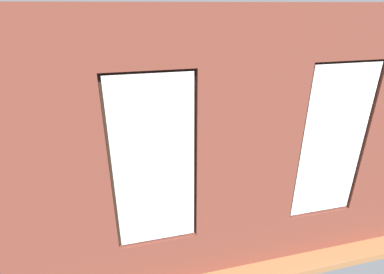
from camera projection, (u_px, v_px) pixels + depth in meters
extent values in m
cube|color=#99663D|center=(193.00, 171.00, 6.52)|extent=(6.65, 6.01, 0.10)
cube|color=brown|center=(248.00, 156.00, 3.50)|extent=(1.27, 0.16, 3.30)
cube|color=brown|center=(35.00, 182.00, 3.00)|extent=(1.46, 0.16, 3.30)
cube|color=brown|center=(312.00, 229.00, 4.28)|extent=(0.93, 0.16, 0.67)
cube|color=brown|center=(353.00, 32.00, 3.19)|extent=(0.93, 0.16, 0.58)
cube|color=white|center=(332.00, 145.00, 3.69)|extent=(0.87, 0.03, 1.99)
cube|color=#38281E|center=(329.00, 143.00, 3.75)|extent=(0.93, 0.04, 2.05)
cube|color=brown|center=(159.00, 258.00, 3.79)|extent=(0.93, 0.16, 0.67)
cube|color=brown|center=(146.00, 37.00, 2.71)|extent=(0.93, 0.16, 0.58)
cube|color=white|center=(154.00, 166.00, 3.21)|extent=(0.87, 0.03, 1.99)
cube|color=#38281E|center=(154.00, 163.00, 3.26)|extent=(0.93, 0.04, 2.05)
cube|color=olive|center=(239.00, 220.00, 4.00)|extent=(3.33, 0.24, 0.06)
cube|color=black|center=(246.00, 134.00, 3.48)|extent=(0.53, 0.03, 0.70)
cube|color=orange|center=(246.00, 133.00, 3.49)|extent=(0.47, 0.01, 0.64)
cube|color=silver|center=(23.00, 111.00, 4.99)|extent=(0.10, 5.01, 3.30)
cube|color=black|center=(217.00, 219.00, 4.69)|extent=(1.77, 0.85, 0.42)
cube|color=black|center=(225.00, 210.00, 4.24)|extent=(1.77, 0.24, 0.38)
cube|color=black|center=(264.00, 195.00, 4.73)|extent=(0.22, 0.85, 0.24)
cube|color=black|center=(167.00, 210.00, 4.39)|extent=(0.22, 0.85, 0.24)
cube|color=black|center=(237.00, 200.00, 4.69)|extent=(0.61, 0.65, 0.12)
cube|color=black|center=(195.00, 206.00, 4.54)|extent=(0.61, 0.65, 0.12)
cube|color=black|center=(289.00, 150.00, 6.87)|extent=(1.01, 1.93, 0.42)
cube|color=black|center=(304.00, 133.00, 6.80)|extent=(0.40, 1.87, 0.38)
cube|color=black|center=(271.00, 125.00, 7.45)|extent=(0.87, 0.29, 0.24)
cube|color=black|center=(316.00, 154.00, 6.04)|extent=(0.87, 0.29, 0.24)
cube|color=black|center=(280.00, 134.00, 7.06)|extent=(0.70, 0.71, 0.12)
cube|color=black|center=(299.00, 146.00, 6.44)|extent=(0.70, 0.71, 0.12)
cube|color=tan|center=(175.00, 157.00, 6.21)|extent=(1.42, 0.82, 0.04)
cube|color=tan|center=(200.00, 155.00, 6.74)|extent=(0.07, 0.07, 0.36)
cube|color=tan|center=(143.00, 161.00, 6.46)|extent=(0.07, 0.07, 0.36)
cube|color=tan|center=(210.00, 170.00, 6.13)|extent=(0.07, 0.07, 0.36)
cube|color=tan|center=(146.00, 178.00, 5.84)|extent=(0.07, 0.07, 0.36)
cylinder|color=#B23D38|center=(175.00, 154.00, 6.18)|extent=(0.08, 0.08, 0.09)
cylinder|color=#B7333D|center=(166.00, 152.00, 6.23)|extent=(0.08, 0.08, 0.13)
cylinder|color=#9E5638|center=(155.00, 159.00, 5.98)|extent=(0.13, 0.13, 0.10)
sphere|color=#3D8E42|center=(155.00, 153.00, 5.93)|extent=(0.15, 0.15, 0.15)
cube|color=black|center=(191.00, 151.00, 6.41)|extent=(0.11, 0.18, 0.02)
cube|color=black|center=(57.00, 184.00, 5.54)|extent=(1.15, 0.42, 0.48)
cube|color=black|center=(55.00, 171.00, 5.44)|extent=(0.47, 0.20, 0.05)
cube|color=black|center=(54.00, 169.00, 5.41)|extent=(0.06, 0.04, 0.06)
cube|color=black|center=(50.00, 152.00, 5.28)|extent=(1.08, 0.04, 0.60)
cube|color=black|center=(51.00, 152.00, 5.30)|extent=(1.03, 0.01, 0.55)
cylinder|color=gray|center=(250.00, 134.00, 8.07)|extent=(0.18, 0.18, 0.16)
cylinder|color=brown|center=(250.00, 128.00, 8.00)|extent=(0.03, 0.03, 0.18)
ellipsoid|color=#1E5B28|center=(251.00, 120.00, 7.90)|extent=(0.38, 0.38, 0.29)
cylinder|color=gray|center=(84.00, 139.00, 7.65)|extent=(0.27, 0.27, 0.26)
cylinder|color=brown|center=(83.00, 131.00, 7.56)|extent=(0.04, 0.04, 0.17)
ellipsoid|color=#337F38|center=(81.00, 121.00, 7.45)|extent=(0.49, 0.49, 0.39)
cylinder|color=#9E5638|center=(258.00, 121.00, 8.76)|extent=(0.32, 0.32, 0.33)
cylinder|color=brown|center=(259.00, 106.00, 8.57)|extent=(0.06, 0.06, 0.59)
cone|color=#286B2D|center=(254.00, 91.00, 8.31)|extent=(0.53, 0.20, 0.43)
cone|color=#286B2D|center=(265.00, 92.00, 8.19)|extent=(0.14, 0.51, 0.44)
cone|color=#286B2D|center=(267.00, 89.00, 8.40)|extent=(0.48, 0.16, 0.48)
cone|color=#286B2D|center=(257.00, 88.00, 8.55)|extent=(0.21, 0.51, 0.46)
cylinder|color=beige|center=(84.00, 216.00, 4.77)|extent=(0.34, 0.34, 0.39)
cylinder|color=brown|center=(81.00, 195.00, 4.62)|extent=(0.06, 0.06, 0.38)
cone|color=#3D8E42|center=(64.00, 175.00, 4.45)|extent=(0.50, 0.24, 0.48)
cone|color=#3D8E42|center=(70.00, 179.00, 4.31)|extent=(0.35, 0.47, 0.51)
cone|color=#3D8E42|center=(82.00, 176.00, 4.37)|extent=(0.38, 0.42, 0.52)
cone|color=#3D8E42|center=(91.00, 175.00, 4.48)|extent=(0.52, 0.24, 0.46)
cone|color=#3D8E42|center=(83.00, 168.00, 4.58)|extent=(0.38, 0.44, 0.52)
cone|color=#3D8E42|center=(71.00, 170.00, 4.53)|extent=(0.39, 0.43, 0.52)
cylinder|color=gray|center=(91.00, 248.00, 4.14)|extent=(0.40, 0.40, 0.39)
cylinder|color=brown|center=(87.00, 227.00, 3.99)|extent=(0.07, 0.07, 0.34)
cone|color=#1E5B28|center=(66.00, 206.00, 3.83)|extent=(0.54, 0.21, 0.47)
cone|color=#1E5B28|center=(71.00, 211.00, 3.69)|extent=(0.42, 0.44, 0.52)
cone|color=#1E5B28|center=(84.00, 208.00, 3.70)|extent=(0.21, 0.44, 0.56)
cone|color=#1E5B28|center=(97.00, 207.00, 3.79)|extent=(0.51, 0.38, 0.49)
cone|color=#1E5B28|center=(94.00, 196.00, 3.93)|extent=(0.45, 0.33, 0.55)
cone|color=#1E5B28|center=(88.00, 195.00, 4.05)|extent=(0.25, 0.54, 0.48)
cone|color=#1E5B28|center=(73.00, 198.00, 3.93)|extent=(0.43, 0.44, 0.52)
cylinder|color=beige|center=(216.00, 145.00, 7.42)|extent=(0.18, 0.18, 0.19)
cylinder|color=brown|center=(216.00, 139.00, 7.36)|extent=(0.03, 0.03, 0.13)
ellipsoid|color=#337F38|center=(217.00, 130.00, 7.26)|extent=(0.42, 0.42, 0.35)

